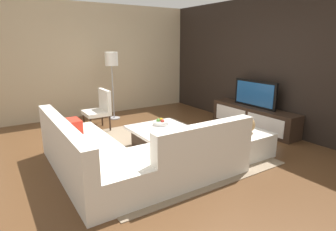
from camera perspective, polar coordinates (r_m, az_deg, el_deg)
ground_plane at (r=4.96m, az=-1.74°, el=-7.25°), size 14.00×14.00×0.00m
feature_wall_back at (r=6.44m, az=19.48°, el=9.84°), size 6.40×0.12×2.80m
side_wall_left at (r=7.60m, az=-13.33°, el=10.90°), size 0.12×5.20×2.80m
area_rug at (r=5.04m, az=-2.34°, el=-6.84°), size 3.25×2.80×0.01m
media_console at (r=6.39m, az=16.93°, el=-0.48°), size 2.09×0.44×0.50m
television at (r=6.28m, az=17.30°, el=4.25°), size 1.08×0.06×0.57m
sectional_couch at (r=4.05m, az=-8.34°, el=-8.17°), size 2.42×2.41×0.84m
coffee_table at (r=5.02m, az=-1.38°, el=-4.53°), size 1.02×0.99×0.38m
accent_chair_near at (r=6.23m, az=-13.68°, el=1.65°), size 0.56×0.50×0.87m
floor_lamp at (r=6.92m, az=-11.44°, el=10.36°), size 0.31×0.31×1.63m
ottoman at (r=4.93m, az=15.60°, el=-5.49°), size 0.70×0.70×0.40m
fruit_bowl at (r=5.15m, az=-1.50°, el=-1.43°), size 0.28×0.28×0.12m
decorative_ball at (r=4.83m, az=15.86°, el=-1.82°), size 0.26×0.26×0.26m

